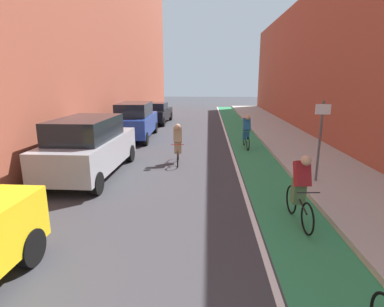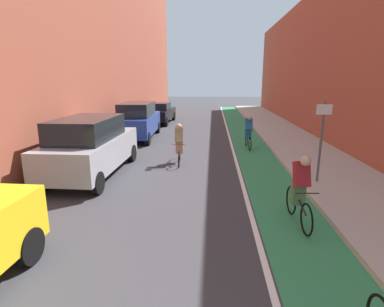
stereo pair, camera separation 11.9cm
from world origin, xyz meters
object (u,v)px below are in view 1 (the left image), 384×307
at_px(parked_suv_silver, 89,146).
at_px(parked_suv_blue, 136,120).
at_px(cyclist_mid, 300,189).
at_px(street_sign_post, 320,134).
at_px(cyclist_far, 246,131).
at_px(cyclist_trailing, 178,143).
at_px(parked_sedan_black, 155,113).

height_order(parked_suv_silver, parked_suv_blue, same).
distance_m(cyclist_mid, street_sign_post, 3.02).
height_order(cyclist_mid, cyclist_far, cyclist_mid).
bearing_deg(cyclist_mid, cyclist_trailing, 123.38).
xyz_separation_m(parked_suv_silver, parked_suv_blue, (0.00, 6.62, -0.00)).
xyz_separation_m(parked_suv_blue, street_sign_post, (7.29, -7.21, 0.59)).
height_order(parked_sedan_black, street_sign_post, street_sign_post).
relative_size(cyclist_trailing, cyclist_far, 0.98).
distance_m(parked_sedan_black, cyclist_far, 10.07).
xyz_separation_m(parked_sedan_black, street_sign_post, (7.30, -13.44, 0.82)).
xyz_separation_m(parked_sedan_black, cyclist_trailing, (2.80, -11.17, 0.02)).
xyz_separation_m(parked_suv_blue, parked_sedan_black, (-0.00, 6.23, -0.23)).
bearing_deg(parked_suv_blue, parked_sedan_black, 90.04).
bearing_deg(street_sign_post, parked_sedan_black, 118.50).
xyz_separation_m(parked_sedan_black, cyclist_mid, (6.02, -16.06, 0.02)).
relative_size(parked_suv_silver, street_sign_post, 1.94).
xyz_separation_m(cyclist_mid, street_sign_post, (1.28, 2.62, 0.79)).
bearing_deg(parked_suv_silver, cyclist_mid, -28.10).
height_order(cyclist_mid, cyclist_trailing, cyclist_mid).
distance_m(parked_suv_blue, street_sign_post, 10.27).
bearing_deg(cyclist_trailing, cyclist_mid, -56.62).
bearing_deg(parked_suv_silver, street_sign_post, -4.66).
bearing_deg(cyclist_far, parked_sedan_black, 124.90).
bearing_deg(street_sign_post, cyclist_far, 106.50).
bearing_deg(cyclist_trailing, cyclist_far, 44.46).
distance_m(parked_suv_blue, cyclist_mid, 11.53).
bearing_deg(street_sign_post, cyclist_trailing, 153.24).
relative_size(parked_suv_silver, parked_sedan_black, 1.04).
relative_size(parked_sedan_black, cyclist_far, 2.70).
xyz_separation_m(parked_suv_silver, parked_sedan_black, (-0.00, 12.84, -0.23)).
relative_size(parked_sedan_black, cyclist_mid, 2.62).
relative_size(cyclist_mid, street_sign_post, 0.71).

